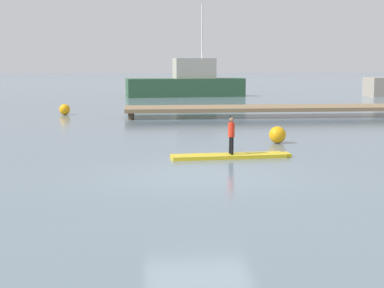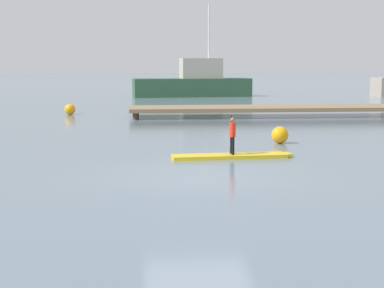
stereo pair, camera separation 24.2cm
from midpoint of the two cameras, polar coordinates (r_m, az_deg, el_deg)
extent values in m
plane|color=slate|center=(13.90, 0.10, -3.12)|extent=(240.00, 240.00, 0.00)
cube|color=gold|center=(16.60, 3.07, -1.15)|extent=(3.22, 0.88, 0.10)
cube|color=gold|center=(17.04, 8.45, -0.99)|extent=(0.27, 0.47, 0.09)
cylinder|color=black|center=(16.67, 3.26, -0.10)|extent=(0.07, 0.07, 0.48)
cylinder|color=black|center=(16.47, 3.43, -0.20)|extent=(0.07, 0.07, 0.48)
cylinder|color=red|center=(16.52, 3.35, 1.37)|extent=(0.19, 0.19, 0.40)
sphere|color=#8C664C|center=(16.49, 3.36, 2.33)|extent=(0.12, 0.12, 0.12)
cylinder|color=black|center=(16.69, 3.22, 0.94)|extent=(0.03, 0.03, 1.08)
cube|color=black|center=(16.75, 3.21, -0.59)|extent=(0.04, 0.14, 0.18)
cube|color=#2D5638|center=(45.36, -0.79, 5.40)|extent=(9.02, 3.03, 1.37)
cube|color=#B2AD9E|center=(45.46, 0.06, 7.21)|extent=(3.20, 2.05, 1.50)
cylinder|color=silver|center=(45.64, 0.82, 10.66)|extent=(0.12, 0.12, 3.98)
cube|color=#846B4C|center=(29.28, 6.94, 3.41)|extent=(13.75, 2.62, 0.18)
cylinder|color=#473828|center=(27.58, -6.07, 2.83)|extent=(0.28, 0.28, 0.49)
cylinder|color=#473828|center=(29.59, -6.05, 3.17)|extent=(0.28, 0.28, 0.49)
sphere|color=orange|center=(30.60, -12.25, 3.24)|extent=(0.54, 0.54, 0.54)
sphere|color=orange|center=(19.68, 7.79, 0.88)|extent=(0.55, 0.55, 0.55)
camera|label=1|loc=(0.12, -90.46, -0.06)|focal=56.04mm
camera|label=2|loc=(0.12, 89.54, 0.06)|focal=56.04mm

